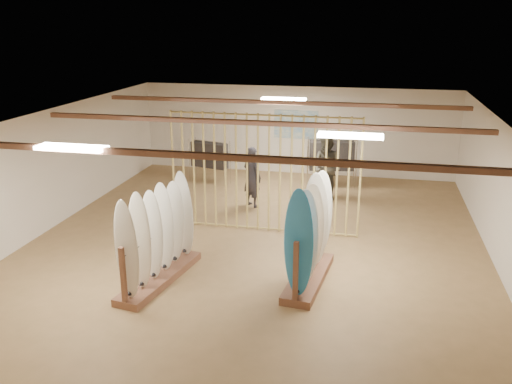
% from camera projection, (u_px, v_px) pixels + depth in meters
% --- Properties ---
extents(floor, '(12.00, 12.00, 0.00)m').
position_uv_depth(floor, '(256.00, 243.00, 12.15)').
color(floor, '#9C774B').
rests_on(floor, ground).
extents(ceiling, '(12.00, 12.00, 0.00)m').
position_uv_depth(ceiling, '(256.00, 119.00, 11.30)').
color(ceiling, gray).
rests_on(ceiling, ground).
extents(wall_back, '(12.00, 0.00, 12.00)m').
position_uv_depth(wall_back, '(296.00, 131.00, 17.31)').
color(wall_back, white).
rests_on(wall_back, ground).
extents(wall_front, '(12.00, 0.00, 12.00)m').
position_uv_depth(wall_front, '(144.00, 332.00, 6.13)').
color(wall_front, white).
rests_on(wall_front, ground).
extents(wall_left, '(0.00, 12.00, 12.00)m').
position_uv_depth(wall_left, '(49.00, 170.00, 12.74)').
color(wall_left, white).
rests_on(wall_left, ground).
extents(wall_right, '(0.00, 12.00, 12.00)m').
position_uv_depth(wall_right, '(503.00, 199.00, 10.71)').
color(wall_right, white).
rests_on(wall_right, ground).
extents(ceiling_slats, '(9.50, 6.12, 0.10)m').
position_uv_depth(ceiling_slats, '(256.00, 123.00, 11.32)').
color(ceiling_slats, brown).
rests_on(ceiling_slats, ground).
extents(light_panels, '(1.20, 0.35, 0.06)m').
position_uv_depth(light_panels, '(256.00, 122.00, 11.32)').
color(light_panels, white).
rests_on(light_panels, ground).
extents(bamboo_partition, '(4.45, 0.05, 2.78)m').
position_uv_depth(bamboo_partition, '(263.00, 173.00, 12.47)').
color(bamboo_partition, tan).
rests_on(bamboo_partition, ground).
extents(poster, '(1.40, 0.03, 0.90)m').
position_uv_depth(poster, '(296.00, 124.00, 17.23)').
color(poster, '#3375B5').
rests_on(poster, ground).
extents(rack_left, '(0.91, 2.43, 1.92)m').
position_uv_depth(rack_left, '(159.00, 249.00, 10.19)').
color(rack_left, brown).
rests_on(rack_left, floor).
extents(rack_right, '(0.79, 2.19, 2.04)m').
position_uv_depth(rack_right, '(309.00, 248.00, 10.15)').
color(rack_right, brown).
rests_on(rack_right, floor).
extents(clothing_rack_a, '(1.21, 0.60, 1.33)m').
position_uv_depth(clothing_rack_a, '(209.00, 155.00, 16.41)').
color(clothing_rack_a, silver).
rests_on(clothing_rack_a, floor).
extents(clothing_rack_b, '(1.38, 0.56, 1.49)m').
position_uv_depth(clothing_rack_b, '(332.00, 156.00, 15.89)').
color(clothing_rack_b, silver).
rests_on(clothing_rack_b, floor).
extents(shopper_a, '(0.81, 0.75, 1.84)m').
position_uv_depth(shopper_a, '(252.00, 173.00, 14.29)').
color(shopper_a, '#29272F').
rests_on(shopper_a, floor).
extents(shopper_b, '(1.20, 1.09, 2.03)m').
position_uv_depth(shopper_b, '(327.00, 164.00, 14.82)').
color(shopper_b, '#3B382E').
rests_on(shopper_b, floor).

